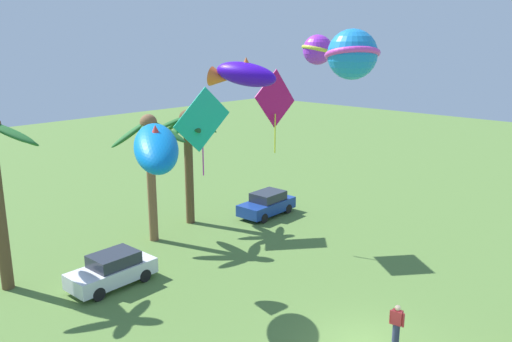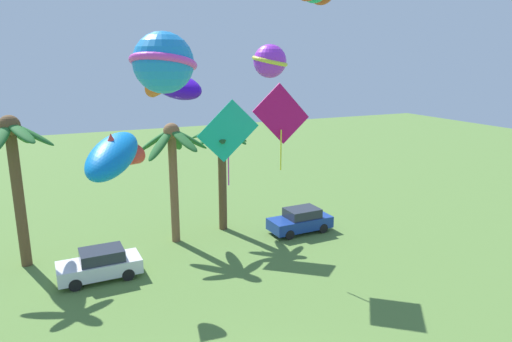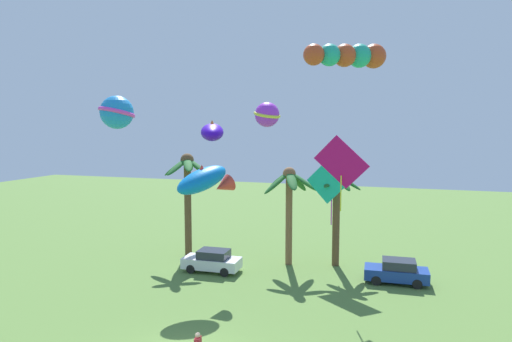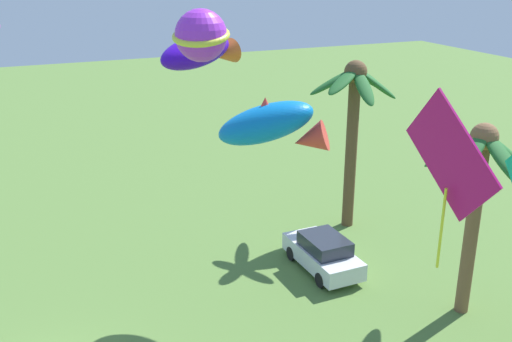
{
  "view_description": "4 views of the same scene",
  "coord_description": "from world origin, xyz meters",
  "px_view_note": "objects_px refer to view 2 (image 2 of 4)",
  "views": [
    {
      "loc": [
        -15.02,
        -8.27,
        10.81
      ],
      "look_at": [
        0.88,
        6.54,
        5.36
      ],
      "focal_mm": 36.76,
      "sensor_mm": 36.0,
      "label": 1
    },
    {
      "loc": [
        -5.11,
        -10.68,
        10.52
      ],
      "look_at": [
        2.5,
        6.08,
        6.01
      ],
      "focal_mm": 32.27,
      "sensor_mm": 36.0,
      "label": 2
    },
    {
      "loc": [
        8.31,
        -16.14,
        9.8
      ],
      "look_at": [
        1.13,
        6.63,
        7.49
      ],
      "focal_mm": 31.31,
      "sensor_mm": 36.0,
      "label": 3
    },
    {
      "loc": [
        15.29,
        0.39,
        12.08
      ],
      "look_at": [
        2.02,
        6.02,
        6.88
      ],
      "focal_mm": 41.62,
      "sensor_mm": 36.0,
      "label": 4
    }
  ],
  "objects_px": {
    "palm_tree_0": "(221,151)",
    "parked_car_0": "(100,264)",
    "palm_tree_1": "(14,157)",
    "parked_car_1": "(300,220)",
    "kite_diamond_5": "(281,116)",
    "kite_fish_6": "(174,86)",
    "palm_tree_2": "(173,155)",
    "kite_fish_3": "(115,156)",
    "kite_ball_0": "(163,63)",
    "kite_diamond_4": "(228,132)",
    "kite_ball_2": "(270,61)"
  },
  "relations": [
    {
      "from": "parked_car_1",
      "to": "kite_ball_2",
      "type": "bearing_deg",
      "value": -127.17
    },
    {
      "from": "kite_fish_6",
      "to": "palm_tree_0",
      "type": "bearing_deg",
      "value": 61.45
    },
    {
      "from": "kite_ball_0",
      "to": "kite_ball_2",
      "type": "xyz_separation_m",
      "value": [
        5.01,
        4.85,
        -0.0
      ]
    },
    {
      "from": "palm_tree_2",
      "to": "kite_diamond_5",
      "type": "relative_size",
      "value": 1.61
    },
    {
      "from": "parked_car_1",
      "to": "kite_fish_3",
      "type": "xyz_separation_m",
      "value": [
        -11.31,
        -4.11,
        5.87
      ]
    },
    {
      "from": "palm_tree_2",
      "to": "kite_fish_3",
      "type": "distance_m",
      "value": 7.17
    },
    {
      "from": "kite_ball_2",
      "to": "kite_diamond_5",
      "type": "relative_size",
      "value": 0.41
    },
    {
      "from": "palm_tree_1",
      "to": "parked_car_0",
      "type": "bearing_deg",
      "value": -43.59
    },
    {
      "from": "kite_ball_0",
      "to": "parked_car_0",
      "type": "bearing_deg",
      "value": 94.06
    },
    {
      "from": "palm_tree_0",
      "to": "parked_car_0",
      "type": "bearing_deg",
      "value": -153.41
    },
    {
      "from": "palm_tree_1",
      "to": "palm_tree_0",
      "type": "bearing_deg",
      "value": 3.75
    },
    {
      "from": "palm_tree_0",
      "to": "palm_tree_2",
      "type": "bearing_deg",
      "value": -166.57
    },
    {
      "from": "kite_fish_3",
      "to": "kite_diamond_4",
      "type": "distance_m",
      "value": 8.68
    },
    {
      "from": "palm_tree_0",
      "to": "kite_ball_0",
      "type": "relative_size",
      "value": 3.26
    },
    {
      "from": "palm_tree_2",
      "to": "kite_ball_2",
      "type": "height_order",
      "value": "kite_ball_2"
    },
    {
      "from": "palm_tree_0",
      "to": "kite_diamond_5",
      "type": "xyz_separation_m",
      "value": [
        1.01,
        -5.9,
        2.76
      ]
    },
    {
      "from": "parked_car_0",
      "to": "kite_fish_6",
      "type": "relative_size",
      "value": 1.37
    },
    {
      "from": "parked_car_0",
      "to": "kite_ball_2",
      "type": "height_order",
      "value": "kite_ball_2"
    },
    {
      "from": "kite_ball_0",
      "to": "kite_ball_2",
      "type": "bearing_deg",
      "value": 44.11
    },
    {
      "from": "kite_ball_2",
      "to": "kite_fish_3",
      "type": "bearing_deg",
      "value": 141.23
    },
    {
      "from": "palm_tree_0",
      "to": "kite_fish_6",
      "type": "distance_m",
      "value": 11.94
    },
    {
      "from": "parked_car_1",
      "to": "kite_ball_0",
      "type": "height_order",
      "value": "kite_ball_0"
    },
    {
      "from": "kite_ball_2",
      "to": "parked_car_0",
      "type": "bearing_deg",
      "value": 130.68
    },
    {
      "from": "palm_tree_2",
      "to": "kite_fish_6",
      "type": "height_order",
      "value": "kite_fish_6"
    },
    {
      "from": "kite_diamond_4",
      "to": "kite_fish_6",
      "type": "height_order",
      "value": "kite_fish_6"
    },
    {
      "from": "parked_car_1",
      "to": "kite_fish_3",
      "type": "bearing_deg",
      "value": -160.04
    },
    {
      "from": "palm_tree_1",
      "to": "kite_fish_6",
      "type": "relative_size",
      "value": 2.74
    },
    {
      "from": "palm_tree_0",
      "to": "kite_diamond_5",
      "type": "height_order",
      "value": "kite_diamond_5"
    },
    {
      "from": "palm_tree_0",
      "to": "kite_fish_3",
      "type": "xyz_separation_m",
      "value": [
        -7.09,
        -6.62,
        1.58
      ]
    },
    {
      "from": "palm_tree_1",
      "to": "parked_car_1",
      "type": "xyz_separation_m",
      "value": [
        15.4,
        -1.78,
        -5.03
      ]
    },
    {
      "from": "kite_ball_0",
      "to": "kite_fish_6",
      "type": "relative_size",
      "value": 0.73
    },
    {
      "from": "palm_tree_2",
      "to": "parked_car_0",
      "type": "xyz_separation_m",
      "value": [
        -4.63,
        -3.16,
        -4.46
      ]
    },
    {
      "from": "palm_tree_1",
      "to": "kite_ball_2",
      "type": "distance_m",
      "value": 14.33
    },
    {
      "from": "palm_tree_2",
      "to": "kite_ball_2",
      "type": "bearing_deg",
      "value": -83.11
    },
    {
      "from": "kite_diamond_5",
      "to": "kite_fish_6",
      "type": "bearing_deg",
      "value": -148.79
    },
    {
      "from": "palm_tree_2",
      "to": "kite_ball_0",
      "type": "distance_m",
      "value": 16.15
    },
    {
      "from": "kite_ball_2",
      "to": "kite_fish_6",
      "type": "relative_size",
      "value": 0.63
    },
    {
      "from": "parked_car_0",
      "to": "kite_ball_0",
      "type": "height_order",
      "value": "kite_ball_0"
    },
    {
      "from": "kite_fish_6",
      "to": "kite_ball_2",
      "type": "bearing_deg",
      "value": -16.96
    },
    {
      "from": "parked_car_1",
      "to": "kite_fish_6",
      "type": "xyz_separation_m",
      "value": [
        -9.49,
        -7.2,
        8.82
      ]
    },
    {
      "from": "parked_car_0",
      "to": "palm_tree_0",
      "type": "bearing_deg",
      "value": 26.59
    },
    {
      "from": "parked_car_0",
      "to": "kite_diamond_5",
      "type": "bearing_deg",
      "value": -12.59
    },
    {
      "from": "palm_tree_0",
      "to": "parked_car_1",
      "type": "distance_m",
      "value": 6.51
    },
    {
      "from": "parked_car_0",
      "to": "palm_tree_1",
      "type": "bearing_deg",
      "value": 136.41
    },
    {
      "from": "kite_fish_3",
      "to": "palm_tree_1",
      "type": "bearing_deg",
      "value": 124.8
    },
    {
      "from": "kite_diamond_5",
      "to": "kite_fish_6",
      "type": "distance_m",
      "value": 7.56
    },
    {
      "from": "kite_fish_3",
      "to": "kite_fish_6",
      "type": "relative_size",
      "value": 1.47
    },
    {
      "from": "kite_diamond_4",
      "to": "parked_car_0",
      "type": "bearing_deg",
      "value": -162.34
    },
    {
      "from": "kite_fish_3",
      "to": "kite_diamond_5",
      "type": "relative_size",
      "value": 0.97
    },
    {
      "from": "parked_car_0",
      "to": "parked_car_1",
      "type": "relative_size",
      "value": 1.0
    }
  ]
}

